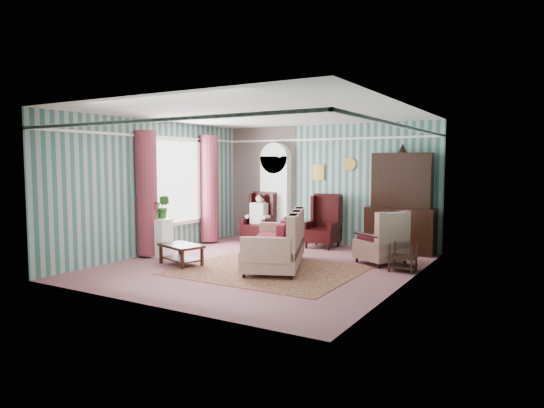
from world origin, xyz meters
The scene contains 17 objects.
floor centered at (0.00, 0.00, 0.00)m, with size 6.00×6.00×0.00m, color #95575D.
room_shell centered at (-0.62, 0.18, 2.01)m, with size 5.53×6.02×2.91m.
bookcase centered at (-1.35, 2.84, 1.12)m, with size 0.80×0.28×2.24m, color silver.
dresser_hutch centered at (1.90, 2.72, 1.18)m, with size 1.50×0.56×2.36m, color black.
wingback_left centered at (-1.60, 2.45, 0.62)m, with size 0.76×0.80×1.25m, color black.
wingback_right centered at (0.15, 2.45, 0.62)m, with size 0.76×0.80×1.25m, color black.
seated_woman centered at (-1.60, 2.45, 0.59)m, with size 0.44×0.40×1.18m, color white, non-canonical shape.
round_side_table centered at (-0.70, 2.60, 0.30)m, with size 0.50×0.50×0.60m, color black.
nest_table centered at (2.47, 0.90, 0.27)m, with size 0.45×0.38×0.54m, color black.
plant_stand centered at (-2.40, -0.30, 0.40)m, with size 0.55×0.35×0.80m, color silver.
rug centered at (0.30, -0.30, 0.01)m, with size 3.20×2.60×0.01m, color #511B1C.
sofa centered at (0.27, 0.03, 0.47)m, with size 2.19×0.89×0.94m, color #C0B695.
floral_armchair centered at (1.90, 1.38, 0.50)m, with size 0.87×0.80×0.99m, color beige.
coffee_table centered at (-1.40, -0.71, 0.20)m, with size 0.89×0.54×0.40m, color black.
potted_plant_a centered at (-2.42, -0.36, 0.99)m, with size 0.34×0.29×0.38m, color #1B581B.
potted_plant_b centered at (-2.36, -0.15, 1.05)m, with size 0.27×0.22×0.50m, color #225119.
potted_plant_c centered at (-2.49, -0.19, 0.98)m, with size 0.20×0.20×0.36m, color #1A561E.
Camera 1 is at (4.84, -7.81, 1.98)m, focal length 32.00 mm.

